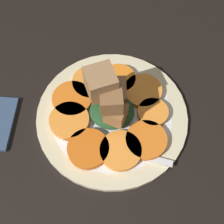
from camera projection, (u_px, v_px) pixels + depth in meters
The scene contains 13 objects.
table_slab at pixel (112, 120), 58.33cm from camera, with size 120.00×120.00×2.00cm, color black.
plate at pixel (112, 116), 56.98cm from camera, with size 27.50×27.50×1.05cm.
carrot_slice_0 at pixel (72, 99), 57.23cm from camera, with size 7.27×7.27×1.23cm, color orange.
carrot_slice_1 at pixel (69, 121), 55.22cm from camera, with size 7.11×7.11×1.23cm, color orange.
carrot_slice_2 at pixel (88, 149), 52.79cm from camera, with size 7.16×7.16×1.23cm, color orange.
carrot_slice_3 at pixel (121, 151), 52.62cm from camera, with size 7.12×7.12×1.23cm, color orange.
carrot_slice_4 at pixel (146, 140), 53.50cm from camera, with size 7.16×7.16×1.23cm, color orange.
carrot_slice_5 at pixel (153, 113), 55.94cm from camera, with size 5.56×5.56×1.23cm, color orange.
carrot_slice_6 at pixel (143, 91), 58.03cm from camera, with size 7.13×7.13×1.23cm, color orange.
carrot_slice_7 at pixel (119, 79), 59.22cm from camera, with size 6.44×6.44×1.23cm, color orange.
carrot_slice_8 at pixel (92, 83), 58.89cm from camera, with size 7.31×7.31×1.23cm, color orange.
center_pile at pixel (111, 101), 52.22cm from camera, with size 8.78×7.89×11.60cm.
fork at pixel (115, 149), 53.20cm from camera, with size 19.06×5.38×0.40cm.
Camera 1 is at (1.97, -25.47, 53.45)cm, focal length 50.00 mm.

